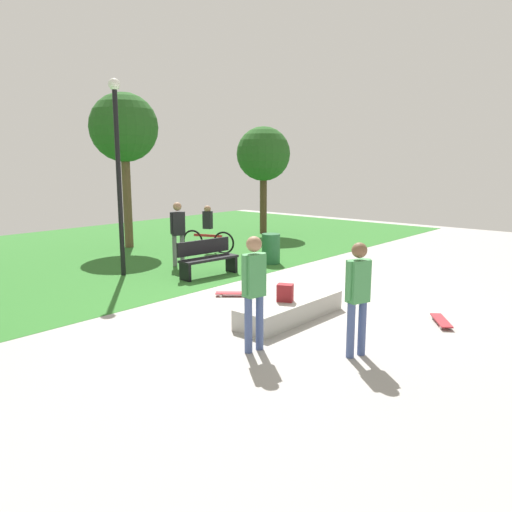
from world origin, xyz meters
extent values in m
plane|color=#9E9993|center=(0.00, 0.00, 0.00)|extent=(28.00, 28.00, 0.00)
cube|color=#2D6B28|center=(0.00, 7.94, 0.00)|extent=(26.60, 12.11, 0.01)
cube|color=#A8A59E|center=(-1.13, -0.88, 0.18)|extent=(2.37, 0.74, 0.36)
cube|color=maroon|center=(-1.27, -0.86, 0.52)|extent=(0.30, 0.34, 0.32)
cylinder|color=#3F5184|center=(-2.04, -2.67, 0.42)|extent=(0.12, 0.12, 0.84)
cylinder|color=#3F5184|center=(-1.83, -2.74, 0.42)|extent=(0.12, 0.12, 0.84)
cube|color=#3F8C4C|center=(-1.94, -2.71, 1.15)|extent=(0.37, 0.29, 0.63)
cylinder|color=#3F8C4C|center=(-2.10, -2.66, 1.18)|extent=(0.09, 0.09, 0.58)
cylinder|color=#3F8C4C|center=(-1.78, -2.76, 1.18)|extent=(0.09, 0.09, 0.58)
sphere|color=brown|center=(-1.94, -2.71, 1.61)|extent=(0.23, 0.23, 0.23)
cylinder|color=#3F5184|center=(-2.88, -1.40, 0.43)|extent=(0.12, 0.12, 0.87)
cylinder|color=#3F5184|center=(-2.67, -1.44, 0.43)|extent=(0.12, 0.12, 0.87)
cube|color=#3F8C4C|center=(-2.77, -1.42, 1.19)|extent=(0.35, 0.25, 0.65)
cylinder|color=#3F8C4C|center=(-2.94, -1.39, 1.22)|extent=(0.09, 0.09, 0.60)
cylinder|color=#3F8C4C|center=(-2.61, -1.45, 1.22)|extent=(0.09, 0.09, 0.60)
sphere|color=#9E7556|center=(-2.77, -1.42, 1.66)|extent=(0.23, 0.23, 0.23)
cube|color=#A5262D|center=(0.40, -3.10, 0.07)|extent=(0.77, 0.63, 0.02)
cylinder|color=silver|center=(0.22, -3.33, 0.03)|extent=(0.06, 0.06, 0.06)
cylinder|color=silver|center=(0.12, -3.20, 0.03)|extent=(0.06, 0.06, 0.06)
cylinder|color=silver|center=(0.67, -3.00, 0.03)|extent=(0.06, 0.06, 0.06)
cylinder|color=silver|center=(0.58, -2.88, 0.03)|extent=(0.06, 0.06, 0.06)
cube|color=#A5262D|center=(-0.64, 1.01, 0.07)|extent=(0.66, 0.74, 0.02)
cylinder|color=silver|center=(-0.88, 1.17, 0.03)|extent=(0.06, 0.06, 0.06)
cylinder|color=silver|center=(-0.76, 1.28, 0.03)|extent=(0.06, 0.06, 0.06)
cylinder|color=silver|center=(-0.52, 0.74, 0.03)|extent=(0.06, 0.06, 0.06)
cylinder|color=silver|center=(-0.40, 0.84, 0.03)|extent=(0.06, 0.06, 0.06)
cube|color=black|center=(0.34, 2.80, 0.45)|extent=(1.64, 0.61, 0.06)
cube|color=black|center=(0.37, 3.02, 0.73)|extent=(1.60, 0.23, 0.36)
cube|color=black|center=(1.07, 2.72, 0.23)|extent=(0.12, 0.40, 0.45)
cube|color=black|center=(-0.39, 2.87, 0.23)|extent=(0.12, 0.40, 0.45)
cylinder|color=#4C3823|center=(7.14, 6.73, 1.26)|extent=(0.28, 0.28, 2.51)
sphere|color=#23561E|center=(7.14, 6.73, 3.14)|extent=(2.10, 2.10, 2.10)
cylinder|color=brown|center=(1.64, 8.03, 1.64)|extent=(0.28, 0.28, 3.28)
sphere|color=#23561E|center=(1.64, 8.03, 3.94)|extent=(2.22, 2.22, 2.22)
cylinder|color=black|center=(-1.01, 4.54, 2.28)|extent=(0.12, 0.12, 4.55)
sphere|color=silver|center=(-1.01, 4.54, 4.67)|extent=(0.28, 0.28, 0.28)
cylinder|color=#1E592D|center=(2.63, 2.66, 0.42)|extent=(0.52, 0.52, 0.85)
cylinder|color=slate|center=(0.79, 4.34, 0.43)|extent=(0.12, 0.12, 0.86)
cylinder|color=slate|center=(0.59, 4.42, 0.43)|extent=(0.12, 0.12, 0.86)
cube|color=black|center=(0.69, 4.38, 1.18)|extent=(0.37, 0.31, 0.64)
cylinder|color=black|center=(0.85, 4.31, 1.21)|extent=(0.09, 0.09, 0.59)
cylinder|color=black|center=(0.54, 4.44, 1.21)|extent=(0.09, 0.09, 0.59)
sphere|color=#9E7556|center=(0.69, 4.38, 1.65)|extent=(0.23, 0.23, 0.23)
cube|color=maroon|center=(0.75, 4.53, 1.21)|extent=(0.30, 0.25, 0.36)
torus|color=black|center=(2.55, 5.85, 0.33)|extent=(0.30, 0.70, 0.72)
torus|color=black|center=(2.93, 4.82, 0.33)|extent=(0.30, 0.70, 0.72)
cube|color=#B22626|center=(2.74, 5.33, 0.53)|extent=(0.37, 0.94, 0.08)
cube|color=black|center=(2.74, 5.33, 1.03)|extent=(0.26, 0.32, 0.56)
sphere|color=#9E7556|center=(2.74, 5.33, 1.38)|extent=(0.22, 0.22, 0.22)
camera|label=1|loc=(-8.35, -6.28, 2.88)|focal=35.60mm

